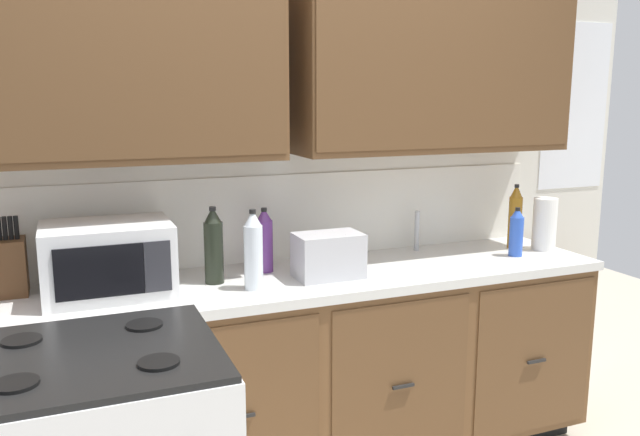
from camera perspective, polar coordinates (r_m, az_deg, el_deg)
The scene contains 12 objects.
wall_unit at distance 2.86m, azimuth -3.31°, elevation 10.31°, with size 3.97×0.40×2.47m.
counter_run at distance 2.93m, azimuth -1.78°, elevation -13.46°, with size 2.80×0.64×0.91m.
microwave at distance 2.61m, azimuth -18.25°, elevation -3.48°, with size 0.48×0.37×0.28m.
toaster at distance 2.73m, azimuth 0.74°, elevation -3.33°, with size 0.28×0.18×0.19m.
knife_block at distance 2.76m, azimuth -25.62°, elevation -3.83°, with size 0.11×0.14×0.31m.
sink_faucet at distance 3.23m, azimuth 8.55°, elevation -1.12°, with size 0.02×0.02×0.20m, color #B2B5BA.
paper_towel_roll at distance 3.40m, azimuth 19.23°, elevation -0.50°, with size 0.12×0.12×0.26m, color white.
bottle_clear at distance 2.56m, azimuth -5.91°, elevation -2.89°, with size 0.08×0.08×0.32m.
bottle_dark at distance 2.67m, azimuth -9.38°, elevation -2.47°, with size 0.08×0.08×0.32m.
bottle_amber at distance 3.39m, azimuth 16.86°, elevation 0.08°, with size 0.07×0.07×0.32m.
bottle_blue at distance 3.23m, azimuth 16.97°, elevation -1.22°, with size 0.07×0.07×0.24m.
bottle_violet at distance 2.82m, azimuth -4.94°, elevation -2.00°, with size 0.07×0.07×0.28m.
Camera 1 is at (-0.91, -2.21, 1.67)m, focal length 36.20 mm.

